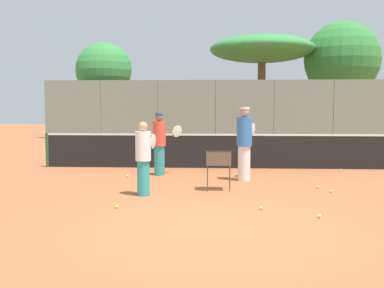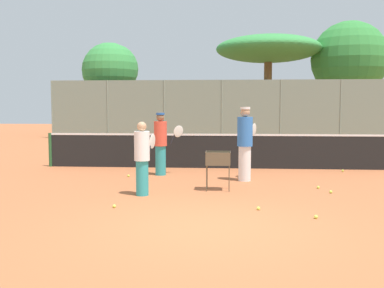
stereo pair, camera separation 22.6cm
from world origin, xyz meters
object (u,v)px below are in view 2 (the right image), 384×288
at_px(player_red_cap, 245,143).
at_px(parked_car, 136,124).
at_px(player_yellow_shirt, 142,158).
at_px(ball_cart, 219,161).
at_px(player_white_outfit, 161,143).
at_px(tennis_net, 217,150).

xyz_separation_m(player_red_cap, parked_car, (-6.74, 19.32, -0.32)).
relative_size(player_yellow_shirt, parked_car, 0.38).
height_order(ball_cart, parked_car, parked_car).
bearing_deg(parked_car, player_white_outfit, -76.51).
distance_m(player_white_outfit, player_yellow_shirt, 2.86).
height_order(tennis_net, player_white_outfit, player_white_outfit).
relative_size(tennis_net, ball_cart, 12.06).
bearing_deg(player_white_outfit, tennis_net, 15.41).
xyz_separation_m(player_white_outfit, player_red_cap, (2.30, -0.80, 0.08)).
height_order(tennis_net, parked_car, parked_car).
bearing_deg(player_yellow_shirt, ball_cart, -50.11).
distance_m(ball_cart, parked_car, 21.55).
relative_size(tennis_net, player_red_cap, 5.64).
bearing_deg(player_red_cap, player_white_outfit, 98.18).
height_order(player_white_outfit, player_yellow_shirt, player_white_outfit).
relative_size(ball_cart, parked_car, 0.21).
height_order(player_yellow_shirt, parked_car, parked_car).
height_order(player_red_cap, player_yellow_shirt, player_red_cap).
bearing_deg(parked_car, player_yellow_shirt, -78.22).
relative_size(player_white_outfit, ball_cart, 1.95).
distance_m(player_red_cap, ball_cart, 1.53).
bearing_deg(player_red_cap, player_yellow_shirt, 159.54).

